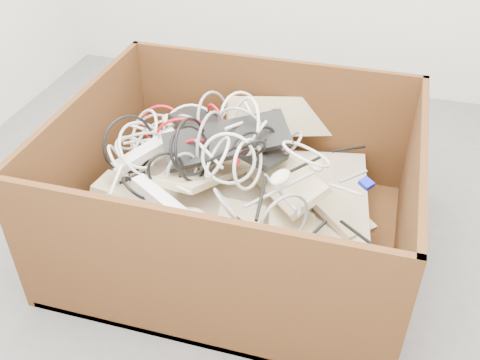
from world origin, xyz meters
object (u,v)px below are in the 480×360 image
(power_strip_right, at_px, (162,200))
(power_strip_left, at_px, (145,152))
(cardboard_box, at_px, (234,214))
(vga_plug, at_px, (366,183))

(power_strip_right, bearing_deg, power_strip_left, 150.65)
(cardboard_box, bearing_deg, vga_plug, 4.28)
(power_strip_left, relative_size, vga_plug, 6.27)
(cardboard_box, relative_size, power_strip_right, 4.71)
(cardboard_box, xyz_separation_m, vga_plug, (0.48, 0.04, 0.23))
(cardboard_box, height_order, power_strip_right, cardboard_box)
(cardboard_box, xyz_separation_m, power_strip_right, (-0.20, -0.22, 0.19))
(vga_plug, bearing_deg, power_strip_left, -141.10)
(vga_plug, bearing_deg, cardboard_box, -137.96)
(cardboard_box, bearing_deg, power_strip_right, -133.06)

